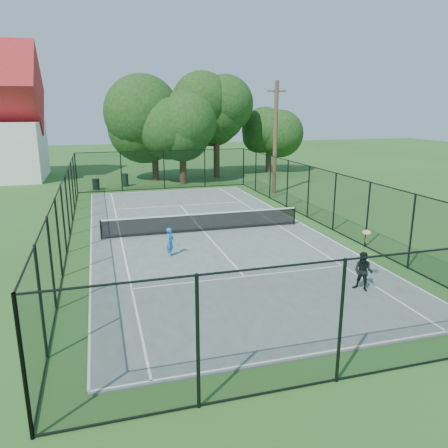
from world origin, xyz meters
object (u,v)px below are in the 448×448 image
object	(u,v)px
trash_bin_left	(96,184)
player_black	(363,271)
utility_pole	(275,138)
player_blue	(170,242)
tennis_net	(204,222)
trash_bin_right	(125,180)

from	to	relation	value
trash_bin_left	player_black	world-z (taller)	player_black
utility_pole	player_blue	bearing A→B (deg)	-128.49
player_black	player_blue	bearing A→B (deg)	136.43
tennis_net	player_blue	distance (m)	3.97
utility_pole	player_blue	world-z (taller)	utility_pole
trash_bin_right	player_black	bearing A→B (deg)	-75.03
utility_pole	player_black	xyz separation A→B (m)	(-4.07, -17.70, -3.32)
tennis_net	trash_bin_right	world-z (taller)	trash_bin_right
utility_pole	player_black	size ratio (longest dim) A/B	3.96
tennis_net	trash_bin_left	distance (m)	14.99
trash_bin_right	player_blue	xyz separation A→B (m)	(0.66, -18.36, 0.15)
tennis_net	player_black	xyz separation A→B (m)	(3.47, -8.70, 0.17)
player_blue	trash_bin_right	bearing A→B (deg)	92.07
trash_bin_left	trash_bin_right	size ratio (longest dim) A/B	0.84
trash_bin_left	player_black	size ratio (longest dim) A/B	0.43
trash_bin_left	utility_pole	world-z (taller)	utility_pole
trash_bin_left	player_blue	xyz separation A→B (m)	(2.93, -17.36, 0.23)
player_blue	utility_pole	bearing A→B (deg)	51.51
player_blue	player_black	size ratio (longest dim) A/B	0.60
utility_pole	player_black	bearing A→B (deg)	-102.95
trash_bin_left	trash_bin_right	distance (m)	2.48
tennis_net	utility_pole	world-z (taller)	utility_pole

